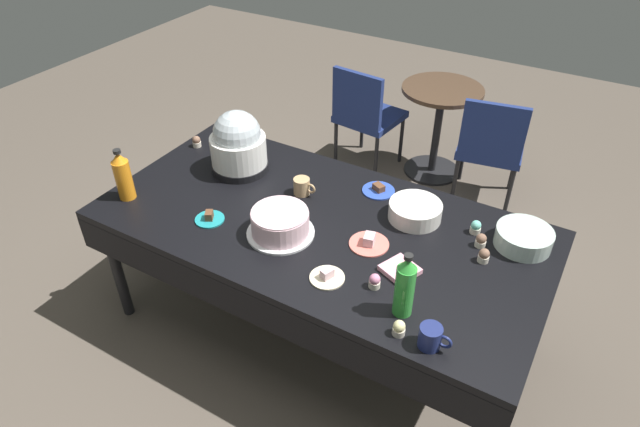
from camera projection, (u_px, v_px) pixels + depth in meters
ground at (320, 326)px, 3.15m from camera, size 9.00×9.00×0.00m
potluck_table at (320, 232)px, 2.74m from camera, size 2.20×1.10×0.75m
frosted_layer_cake at (280, 223)px, 2.59m from camera, size 0.32×0.32×0.13m
slow_cooker at (238, 144)px, 2.99m from camera, size 0.32×0.32×0.35m
glass_salad_bowl at (524, 238)px, 2.53m from camera, size 0.26×0.26×0.09m
ceramic_snack_bowl at (415, 211)px, 2.70m from camera, size 0.26×0.26×0.09m
dessert_plate_cream at (327, 276)px, 2.37m from camera, size 0.15×0.15×0.05m
dessert_plate_coral at (369, 242)px, 2.55m from camera, size 0.19×0.19×0.06m
dessert_plate_teal at (210, 218)px, 2.71m from camera, size 0.14×0.14×0.05m
dessert_plate_cobalt at (378, 190)px, 2.91m from camera, size 0.17×0.17×0.04m
cupcake_lemon at (197, 142)px, 3.27m from camera, size 0.05×0.05×0.07m
cupcake_rose at (484, 256)px, 2.45m from camera, size 0.05×0.05×0.07m
cupcake_berry at (399, 328)px, 2.12m from camera, size 0.05×0.05×0.07m
cupcake_vanilla at (476, 227)px, 2.62m from camera, size 0.05×0.05×0.07m
cupcake_cocoa at (481, 241)px, 2.54m from camera, size 0.05×0.05×0.07m
cupcake_mint at (375, 281)px, 2.32m from camera, size 0.05×0.05×0.07m
soda_bottle_orange_juice at (123, 176)px, 2.79m from camera, size 0.09×0.09×0.28m
soda_bottle_lime_soda at (405, 287)px, 2.14m from camera, size 0.08×0.08×0.30m
coffee_mug_black at (231, 132)px, 3.32m from camera, size 0.12×0.08×0.10m
coffee_mug_tan at (302, 186)px, 2.87m from camera, size 0.13×0.09×0.09m
coffee_mug_navy at (431, 337)px, 2.06m from camera, size 0.13×0.09×0.10m
paper_napkin_stack at (400, 269)px, 2.41m from camera, size 0.18×0.18×0.02m
maroon_chair_left at (365, 112)px, 4.22m from camera, size 0.49×0.49×0.85m
maroon_chair_right at (491, 144)px, 3.83m from camera, size 0.51×0.51×0.85m
round_cafe_table at (439, 115)px, 4.17m from camera, size 0.60×0.60×0.72m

